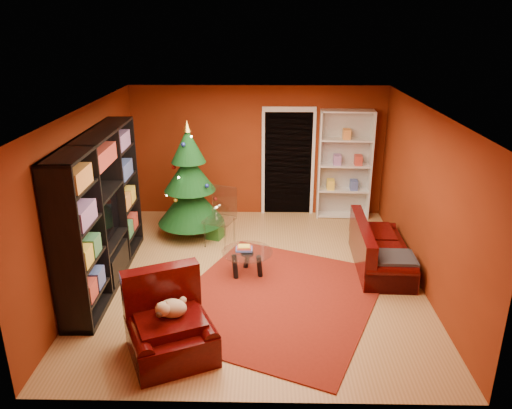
{
  "coord_description": "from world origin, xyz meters",
  "views": [
    {
      "loc": [
        0.14,
        -6.94,
        3.8
      ],
      "look_at": [
        0.0,
        0.4,
        1.05
      ],
      "focal_mm": 35.0,
      "sensor_mm": 36.0,
      "label": 1
    }
  ],
  "objects_px": {
    "white_bookshelf": "(345,165)",
    "sofa": "(382,245)",
    "coffee_table": "(247,263)",
    "rug": "(276,299)",
    "gift_box_red": "(187,222)",
    "media_unit": "(101,211)",
    "gift_box_teal": "(185,213)",
    "gift_box_green": "(215,231)",
    "acrylic_chair": "(219,220)",
    "armchair": "(170,326)",
    "christmas_tree": "(190,181)",
    "dog": "(173,308)"
  },
  "relations": [
    {
      "from": "gift_box_green",
      "to": "acrylic_chair",
      "type": "xyz_separation_m",
      "value": [
        0.11,
        -0.28,
        0.33
      ]
    },
    {
      "from": "gift_box_green",
      "to": "armchair",
      "type": "relative_size",
      "value": 0.27
    },
    {
      "from": "christmas_tree",
      "to": "media_unit",
      "type": "bearing_deg",
      "value": -121.77
    },
    {
      "from": "media_unit",
      "to": "sofa",
      "type": "relative_size",
      "value": 1.67
    },
    {
      "from": "white_bookshelf",
      "to": "gift_box_teal",
      "type": "bearing_deg",
      "value": -172.57
    },
    {
      "from": "dog",
      "to": "rug",
      "type": "bearing_deg",
      "value": 19.82
    },
    {
      "from": "christmas_tree",
      "to": "white_bookshelf",
      "type": "bearing_deg",
      "value": 18.99
    },
    {
      "from": "acrylic_chair",
      "to": "armchair",
      "type": "bearing_deg",
      "value": -74.94
    },
    {
      "from": "christmas_tree",
      "to": "coffee_table",
      "type": "distance_m",
      "value": 2.05
    },
    {
      "from": "sofa",
      "to": "acrylic_chair",
      "type": "bearing_deg",
      "value": 74.91
    },
    {
      "from": "armchair",
      "to": "dog",
      "type": "distance_m",
      "value": 0.21
    },
    {
      "from": "armchair",
      "to": "acrylic_chair",
      "type": "distance_m",
      "value": 3.15
    },
    {
      "from": "white_bookshelf",
      "to": "coffee_table",
      "type": "distance_m",
      "value": 3.24
    },
    {
      "from": "dog",
      "to": "coffee_table",
      "type": "distance_m",
      "value": 2.14
    },
    {
      "from": "gift_box_teal",
      "to": "coffee_table",
      "type": "bearing_deg",
      "value": -59.77
    },
    {
      "from": "armchair",
      "to": "media_unit",
      "type": "bearing_deg",
      "value": 101.41
    },
    {
      "from": "gift_box_red",
      "to": "rug",
      "type": "bearing_deg",
      "value": -57.65
    },
    {
      "from": "armchair",
      "to": "sofa",
      "type": "distance_m",
      "value": 3.78
    },
    {
      "from": "white_bookshelf",
      "to": "armchair",
      "type": "distance_m",
      "value": 5.31
    },
    {
      "from": "media_unit",
      "to": "white_bookshelf",
      "type": "relative_size",
      "value": 1.33
    },
    {
      "from": "dog",
      "to": "coffee_table",
      "type": "height_order",
      "value": "dog"
    },
    {
      "from": "media_unit",
      "to": "gift_box_teal",
      "type": "relative_size",
      "value": 10.33
    },
    {
      "from": "christmas_tree",
      "to": "acrylic_chair",
      "type": "height_order",
      "value": "christmas_tree"
    },
    {
      "from": "gift_box_red",
      "to": "sofa",
      "type": "relative_size",
      "value": 0.11
    },
    {
      "from": "christmas_tree",
      "to": "gift_box_teal",
      "type": "height_order",
      "value": "christmas_tree"
    },
    {
      "from": "media_unit",
      "to": "white_bookshelf",
      "type": "height_order",
      "value": "media_unit"
    },
    {
      "from": "gift_box_green",
      "to": "coffee_table",
      "type": "xyz_separation_m",
      "value": [
        0.64,
        -1.4,
        0.07
      ]
    },
    {
      "from": "gift_box_green",
      "to": "dog",
      "type": "xyz_separation_m",
      "value": [
        -0.17,
        -3.34,
        0.46
      ]
    },
    {
      "from": "media_unit",
      "to": "christmas_tree",
      "type": "xyz_separation_m",
      "value": [
        1.06,
        1.71,
        -0.08
      ]
    },
    {
      "from": "gift_box_green",
      "to": "gift_box_teal",
      "type": "bearing_deg",
      "value": 128.08
    },
    {
      "from": "sofa",
      "to": "dog",
      "type": "bearing_deg",
      "value": 129.14
    },
    {
      "from": "gift_box_red",
      "to": "white_bookshelf",
      "type": "height_order",
      "value": "white_bookshelf"
    },
    {
      "from": "gift_box_green",
      "to": "armchair",
      "type": "bearing_deg",
      "value": -93.23
    },
    {
      "from": "white_bookshelf",
      "to": "sofa",
      "type": "bearing_deg",
      "value": -79.31
    },
    {
      "from": "rug",
      "to": "gift_box_red",
      "type": "relative_size",
      "value": 15.6
    },
    {
      "from": "gift_box_red",
      "to": "dog",
      "type": "relative_size",
      "value": 0.5
    },
    {
      "from": "rug",
      "to": "christmas_tree",
      "type": "height_order",
      "value": "christmas_tree"
    },
    {
      "from": "gift_box_green",
      "to": "acrylic_chair",
      "type": "height_order",
      "value": "acrylic_chair"
    },
    {
      "from": "media_unit",
      "to": "gift_box_red",
      "type": "xyz_separation_m",
      "value": [
        0.92,
        2.1,
        -1.03
      ]
    },
    {
      "from": "media_unit",
      "to": "gift_box_teal",
      "type": "xyz_separation_m",
      "value": [
        0.82,
        2.46,
        -0.99
      ]
    },
    {
      "from": "white_bookshelf",
      "to": "dog",
      "type": "bearing_deg",
      "value": -117.91
    },
    {
      "from": "gift_box_teal",
      "to": "armchair",
      "type": "height_order",
      "value": "armchair"
    },
    {
      "from": "white_bookshelf",
      "to": "coffee_table",
      "type": "height_order",
      "value": "white_bookshelf"
    },
    {
      "from": "gift_box_red",
      "to": "sofa",
      "type": "height_order",
      "value": "sofa"
    },
    {
      "from": "armchair",
      "to": "sofa",
      "type": "height_order",
      "value": "armchair"
    },
    {
      "from": "gift_box_teal",
      "to": "gift_box_green",
      "type": "bearing_deg",
      "value": -51.92
    },
    {
      "from": "media_unit",
      "to": "christmas_tree",
      "type": "distance_m",
      "value": 2.01
    },
    {
      "from": "gift_box_green",
      "to": "sofa",
      "type": "bearing_deg",
      "value": -21.38
    },
    {
      "from": "white_bookshelf",
      "to": "sofa",
      "type": "relative_size",
      "value": 1.26
    },
    {
      "from": "acrylic_chair",
      "to": "coffee_table",
      "type": "bearing_deg",
      "value": -44.14
    }
  ]
}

